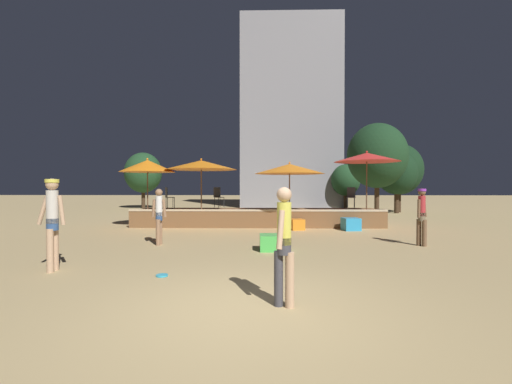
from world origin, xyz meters
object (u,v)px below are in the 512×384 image
object	(u,v)px
person_0	(52,218)
bistro_chair_0	(351,195)
cube_seat_1	(272,243)
cube_seat_2	(351,224)
patio_umbrella_2	(367,157)
background_tree_3	(143,173)
background_tree_0	(346,180)
patio_umbrella_1	(201,165)
person_3	(159,215)
person_1	(284,242)
cube_seat_0	(297,225)
person_2	(422,214)
frisbee_disc	(162,275)
patio_umbrella_3	(147,166)
background_tree_2	(399,169)
background_tree_4	(377,156)
bistro_chair_1	(168,195)
patio_umbrella_0	(290,169)
background_tree_1	(397,173)
bistro_chair_2	(218,195)

from	to	relation	value
person_0	bistro_chair_0	distance (m)	11.71
cube_seat_1	cube_seat_2	xyz separation A→B (m)	(3.18, 4.22, 0.03)
patio_umbrella_2	background_tree_3	size ratio (longest dim) A/B	0.73
person_0	background_tree_0	xyz separation A→B (m)	(10.50, 19.46, 1.09)
patio_umbrella_1	person_3	distance (m)	4.48
patio_umbrella_1	patio_umbrella_2	distance (m)	6.80
person_0	person_1	world-z (taller)	person_0
patio_umbrella_1	cube_seat_0	world-z (taller)	patio_umbrella_1
cube_seat_2	person_1	distance (m)	9.06
patio_umbrella_2	person_0	xyz separation A→B (m)	(-8.47, -7.34, -1.81)
patio_umbrella_1	person_2	distance (m)	8.39
person_1	frisbee_disc	distance (m)	2.88
person_2	person_3	world-z (taller)	person_2
person_3	background_tree_3	distance (m)	17.69
patio_umbrella_3	background_tree_2	bearing A→B (deg)	31.46
person_1	background_tree_2	bearing A→B (deg)	-95.18
person_0	bistro_chair_0	bearing A→B (deg)	-47.08
background_tree_2	background_tree_4	bearing A→B (deg)	-136.44
cube_seat_2	background_tree_0	distance (m)	13.35
bistro_chair_0	background_tree_0	bearing A→B (deg)	96.25
background_tree_4	bistro_chair_1	bearing A→B (deg)	-152.52
bistro_chair_1	cube_seat_1	bearing A→B (deg)	-170.22
person_0	person_3	xyz separation A→B (m)	(1.19, 3.13, -0.21)
cube_seat_2	frisbee_disc	distance (m)	8.72
cube_seat_1	background_tree_2	size ratio (longest dim) A/B	0.14
patio_umbrella_0	person_1	world-z (taller)	patio_umbrella_0
cube_seat_2	person_3	bearing A→B (deg)	-151.97
background_tree_0	background_tree_2	xyz separation A→B (m)	(2.63, -3.57, 0.64)
patio_umbrella_3	person_1	world-z (taller)	patio_umbrella_3
cube_seat_2	background_tree_1	world-z (taller)	background_tree_1
cube_seat_2	bistro_chair_2	distance (m)	5.90
bistro_chair_2	patio_umbrella_1	bearing A→B (deg)	-154.33
background_tree_3	background_tree_4	distance (m)	17.14
cube_seat_1	background_tree_1	distance (m)	15.35
patio_umbrella_1	background_tree_2	size ratio (longest dim) A/B	0.66
bistro_chair_0	bistro_chair_2	world-z (taller)	same
cube_seat_1	background_tree_1	bearing A→B (deg)	57.20
cube_seat_0	frisbee_disc	size ratio (longest dim) A/B	2.67
person_0	background_tree_2	distance (m)	20.68
bistro_chair_2	cube_seat_2	bearing A→B (deg)	-63.30
patio_umbrella_2	frisbee_disc	size ratio (longest dim) A/B	14.05
person_0	background_tree_2	size ratio (longest dim) A/B	0.42
patio_umbrella_2	background_tree_1	size ratio (longest dim) A/B	0.80
patio_umbrella_3	bistro_chair_0	distance (m)	8.89
patio_umbrella_2	cube_seat_0	distance (m)	4.02
background_tree_3	patio_umbrella_2	bearing A→B (deg)	-41.95
person_1	frisbee_disc	size ratio (longest dim) A/B	7.57
person_2	person_3	distance (m)	7.59
cube_seat_1	bistro_chair_2	xyz separation A→B (m)	(-2.27, 6.22, 1.10)
cube_seat_0	bistro_chair_1	bearing A→B (deg)	164.60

